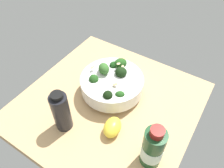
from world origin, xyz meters
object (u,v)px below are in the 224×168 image
Objects in this scene: bottle_tall at (153,148)px; bottle_short at (61,112)px; lemon_wedge at (112,127)px; bowl_of_broccoli at (112,83)px.

bottle_short is (27.07, 4.17, 0.44)cm from bottle_tall.
bowl_of_broccoli is at bearing -56.85° from lemon_wedge.
bottle_short reaches higher than lemon_wedge.
lemon_wedge is 0.46× the size of bottle_tall.
bowl_of_broccoli is 27.17cm from bottle_tall.
bottle_short is at bearing 76.21° from bowl_of_broccoli.
bowl_of_broccoli is 20.35cm from bottle_short.
bottle_tall is (-22.25, 15.44, 2.07)cm from bowl_of_broccoli.
bowl_of_broccoli is at bearing -103.79° from bottle_short.
bottle_tall is at bearing 145.24° from bowl_of_broccoli.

